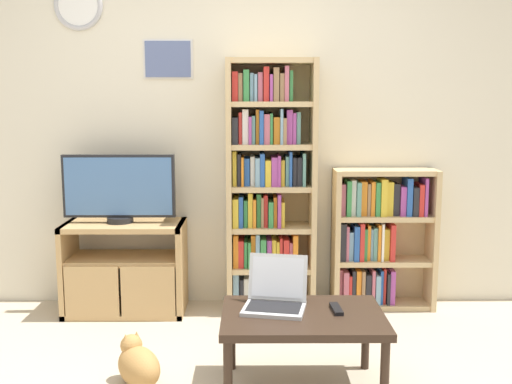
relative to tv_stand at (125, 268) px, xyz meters
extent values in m
cube|color=beige|center=(0.78, 0.27, 0.98)|extent=(5.92, 0.06, 2.60)
torus|color=#B2B2B7|center=(-0.31, 0.23, 1.81)|extent=(0.34, 0.04, 0.34)
cylinder|color=white|center=(-0.31, 0.23, 1.81)|extent=(0.28, 0.02, 0.28)
cube|color=silver|center=(0.30, 0.24, 1.44)|extent=(0.35, 0.01, 0.27)
cube|color=slate|center=(0.30, 0.23, 1.44)|extent=(0.32, 0.02, 0.25)
cube|color=tan|center=(-0.40, 0.02, 0.00)|extent=(0.04, 0.41, 0.64)
cube|color=tan|center=(0.40, 0.02, 0.00)|extent=(0.04, 0.41, 0.64)
cube|color=tan|center=(0.00, 0.02, 0.30)|extent=(0.83, 0.41, 0.04)
cube|color=tan|center=(0.00, 0.02, -0.30)|extent=(0.83, 0.41, 0.04)
cube|color=tan|center=(0.00, 0.02, 0.06)|extent=(0.76, 0.38, 0.04)
cube|color=tan|center=(-0.19, -0.18, -0.11)|extent=(0.36, 0.02, 0.35)
cube|color=tan|center=(0.19, -0.18, -0.11)|extent=(0.36, 0.02, 0.35)
cylinder|color=black|center=(-0.03, 0.03, 0.34)|extent=(0.18, 0.18, 0.04)
cube|color=black|center=(-0.03, 0.03, 0.58)|extent=(0.77, 0.05, 0.43)
cube|color=#4770A8|center=(-0.03, 0.00, 0.58)|extent=(0.73, 0.01, 0.40)
cube|color=tan|center=(0.73, 0.07, 0.56)|extent=(0.04, 0.31, 1.76)
cube|color=tan|center=(1.31, 0.07, 0.56)|extent=(0.04, 0.31, 1.76)
cube|color=tan|center=(1.02, 0.22, 0.56)|extent=(0.61, 0.02, 1.76)
cube|color=tan|center=(1.02, 0.07, -0.30)|extent=(0.54, 0.28, 0.04)
cube|color=tan|center=(1.02, 0.07, -0.02)|extent=(0.54, 0.28, 0.04)
cube|color=tan|center=(1.02, 0.07, 0.27)|extent=(0.54, 0.28, 0.04)
cube|color=tan|center=(1.02, 0.07, 0.56)|extent=(0.54, 0.28, 0.04)
cube|color=tan|center=(1.02, 0.07, 0.85)|extent=(0.54, 0.28, 0.04)
cube|color=tan|center=(1.02, 0.07, 1.13)|extent=(0.54, 0.28, 0.04)
cube|color=tan|center=(1.02, 0.07, 1.42)|extent=(0.54, 0.28, 0.04)
cube|color=#759EB7|center=(0.78, 0.08, -0.16)|extent=(0.04, 0.24, 0.24)
cube|color=#232328|center=(0.81, 0.09, -0.19)|extent=(0.03, 0.21, 0.20)
cube|color=white|center=(0.85, 0.09, -0.18)|extent=(0.03, 0.19, 0.20)
cube|color=gold|center=(0.88, 0.09, -0.19)|extent=(0.02, 0.19, 0.18)
cube|color=#388947|center=(0.91, 0.08, -0.19)|extent=(0.02, 0.24, 0.19)
cube|color=#5B9389|center=(0.93, 0.08, -0.17)|extent=(0.02, 0.21, 0.22)
cube|color=orange|center=(0.97, 0.08, -0.19)|extent=(0.04, 0.23, 0.18)
cube|color=#759EB7|center=(1.01, 0.08, -0.17)|extent=(0.04, 0.24, 0.23)
cube|color=#2856A8|center=(1.05, 0.09, -0.17)|extent=(0.03, 0.21, 0.22)
cube|color=#5B9389|center=(1.09, 0.08, -0.18)|extent=(0.04, 0.23, 0.20)
cube|color=#93704C|center=(1.13, 0.08, -0.17)|extent=(0.03, 0.21, 0.22)
cube|color=orange|center=(0.77, 0.08, 0.12)|extent=(0.03, 0.23, 0.23)
cube|color=red|center=(0.81, 0.08, 0.10)|extent=(0.04, 0.23, 0.19)
cube|color=#388947|center=(0.84, 0.08, 0.09)|extent=(0.02, 0.23, 0.18)
cube|color=#388947|center=(0.87, 0.08, 0.09)|extent=(0.02, 0.25, 0.18)
cube|color=orange|center=(0.90, 0.09, 0.12)|extent=(0.03, 0.21, 0.23)
cube|color=#759EB7|center=(0.93, 0.08, 0.12)|extent=(0.03, 0.23, 0.24)
cube|color=#388947|center=(0.97, 0.08, 0.10)|extent=(0.04, 0.25, 0.20)
cube|color=#9E4293|center=(1.01, 0.08, 0.10)|extent=(0.03, 0.22, 0.19)
cube|color=gold|center=(1.04, 0.09, 0.10)|extent=(0.03, 0.20, 0.20)
cube|color=gold|center=(1.07, 0.08, 0.09)|extent=(0.02, 0.21, 0.18)
cube|color=red|center=(1.09, 0.08, 0.11)|extent=(0.02, 0.22, 0.21)
cube|color=red|center=(1.13, 0.08, 0.10)|extent=(0.04, 0.24, 0.20)
cube|color=#B75B70|center=(1.16, 0.08, 0.09)|extent=(0.02, 0.22, 0.18)
cube|color=orange|center=(1.19, 0.08, 0.12)|extent=(0.04, 0.23, 0.23)
cube|color=gold|center=(0.78, 0.07, 0.39)|extent=(0.04, 0.25, 0.20)
cube|color=#2856A8|center=(0.81, 0.08, 0.40)|extent=(0.03, 0.24, 0.21)
cube|color=#388947|center=(0.84, 0.08, 0.38)|extent=(0.03, 0.21, 0.19)
cube|color=gold|center=(0.88, 0.08, 0.41)|extent=(0.03, 0.22, 0.24)
cube|color=orange|center=(0.91, 0.08, 0.39)|extent=(0.02, 0.24, 0.20)
cube|color=#388947|center=(0.94, 0.09, 0.40)|extent=(0.03, 0.20, 0.23)
cube|color=#93704C|center=(0.96, 0.08, 0.39)|extent=(0.02, 0.24, 0.21)
cube|color=red|center=(0.98, 0.08, 0.40)|extent=(0.03, 0.21, 0.22)
cube|color=#388947|center=(1.02, 0.08, 0.38)|extent=(0.03, 0.24, 0.18)
cube|color=orange|center=(1.05, 0.08, 0.39)|extent=(0.02, 0.21, 0.21)
cube|color=#9E4293|center=(1.08, 0.07, 0.41)|extent=(0.02, 0.25, 0.23)
cube|color=gold|center=(1.10, 0.08, 0.38)|extent=(0.02, 0.23, 0.18)
cube|color=gold|center=(0.77, 0.09, 0.70)|extent=(0.03, 0.20, 0.24)
cube|color=#232328|center=(0.80, 0.08, 0.69)|extent=(0.02, 0.21, 0.22)
cube|color=orange|center=(0.82, 0.08, 0.68)|extent=(0.02, 0.23, 0.20)
cube|color=#2856A8|center=(0.85, 0.09, 0.67)|extent=(0.04, 0.20, 0.19)
cube|color=white|center=(0.89, 0.09, 0.68)|extent=(0.03, 0.19, 0.20)
cube|color=#759EB7|center=(0.93, 0.08, 0.67)|extent=(0.03, 0.25, 0.19)
cube|color=#2856A8|center=(0.96, 0.08, 0.69)|extent=(0.03, 0.25, 0.22)
cube|color=gold|center=(1.00, 0.08, 0.67)|extent=(0.04, 0.24, 0.18)
cube|color=#9E4293|center=(1.04, 0.08, 0.68)|extent=(0.04, 0.24, 0.20)
cube|color=#9E4293|center=(1.07, 0.08, 0.68)|extent=(0.02, 0.25, 0.21)
cube|color=gold|center=(1.10, 0.09, 0.67)|extent=(0.02, 0.21, 0.18)
cube|color=#5B9389|center=(1.13, 0.08, 0.68)|extent=(0.02, 0.21, 0.20)
cube|color=#2856A8|center=(1.15, 0.08, 0.69)|extent=(0.02, 0.24, 0.24)
cube|color=#232328|center=(1.18, 0.08, 0.67)|extent=(0.03, 0.22, 0.20)
cube|color=#232328|center=(1.21, 0.08, 0.67)|extent=(0.03, 0.21, 0.20)
cube|color=#5B9389|center=(1.24, 0.08, 0.69)|extent=(0.02, 0.24, 0.22)
cube|color=#232328|center=(0.78, 0.08, 0.95)|extent=(0.04, 0.24, 0.18)
cube|color=red|center=(0.81, 0.08, 0.97)|extent=(0.02, 0.21, 0.21)
cube|color=white|center=(0.84, 0.08, 0.98)|extent=(0.04, 0.22, 0.23)
cube|color=#9E4293|center=(0.88, 0.08, 0.96)|extent=(0.02, 0.24, 0.19)
cube|color=#5B9389|center=(0.90, 0.08, 0.96)|extent=(0.02, 0.22, 0.19)
cube|color=orange|center=(0.93, 0.09, 0.98)|extent=(0.02, 0.20, 0.23)
cube|color=#2856A8|center=(0.95, 0.08, 0.98)|extent=(0.03, 0.25, 0.23)
cube|color=#B75B70|center=(0.99, 0.08, 0.96)|extent=(0.04, 0.23, 0.20)
cube|color=#388947|center=(1.02, 0.08, 0.97)|extent=(0.02, 0.22, 0.21)
cube|color=orange|center=(1.06, 0.09, 0.95)|extent=(0.04, 0.20, 0.18)
cube|color=#759EB7|center=(1.09, 0.07, 0.98)|extent=(0.02, 0.25, 0.24)
cube|color=#93704C|center=(1.11, 0.07, 0.95)|extent=(0.02, 0.25, 0.18)
cube|color=#9E4293|center=(1.14, 0.08, 0.98)|extent=(0.04, 0.22, 0.23)
cube|color=#9E4293|center=(1.18, 0.08, 0.97)|extent=(0.02, 0.21, 0.21)
cube|color=#5B9389|center=(1.20, 0.09, 0.97)|extent=(0.03, 0.19, 0.21)
cube|color=red|center=(0.78, 0.09, 1.25)|extent=(0.04, 0.21, 0.20)
cube|color=#93704C|center=(0.81, 0.09, 1.24)|extent=(0.03, 0.20, 0.19)
cube|color=#388947|center=(0.85, 0.08, 1.25)|extent=(0.04, 0.22, 0.21)
cube|color=#759EB7|center=(0.89, 0.09, 1.24)|extent=(0.02, 0.20, 0.19)
cube|color=#759EB7|center=(0.91, 0.08, 1.24)|extent=(0.02, 0.22, 0.18)
cube|color=#B75B70|center=(0.94, 0.09, 1.25)|extent=(0.03, 0.20, 0.19)
cube|color=red|center=(0.98, 0.08, 1.26)|extent=(0.04, 0.22, 0.23)
cube|color=#9E4293|center=(1.02, 0.08, 1.24)|extent=(0.02, 0.24, 0.18)
cube|color=#93704C|center=(1.05, 0.08, 1.26)|extent=(0.04, 0.23, 0.22)
cube|color=#93704C|center=(1.09, 0.08, 1.24)|extent=(0.03, 0.22, 0.18)
cube|color=#B75B70|center=(1.12, 0.08, 1.27)|extent=(0.03, 0.24, 0.23)
cube|color=#388947|center=(1.15, 0.09, 1.25)|extent=(0.02, 0.20, 0.20)
cube|color=tan|center=(1.48, 0.10, 0.18)|extent=(0.04, 0.25, 1.00)
cube|color=tan|center=(2.17, 0.10, 0.18)|extent=(0.04, 0.25, 1.00)
cube|color=tan|center=(1.83, 0.22, 0.18)|extent=(0.72, 0.02, 1.00)
cube|color=tan|center=(1.83, 0.10, -0.30)|extent=(0.65, 0.21, 0.04)
cube|color=tan|center=(1.83, 0.10, 0.02)|extent=(0.65, 0.21, 0.04)
cube|color=tan|center=(1.83, 0.10, 0.34)|extent=(0.65, 0.21, 0.04)
cube|color=tan|center=(1.83, 0.10, 0.66)|extent=(0.65, 0.21, 0.04)
cube|color=#B75B70|center=(1.52, 0.12, -0.16)|extent=(0.03, 0.15, 0.25)
cube|color=#B75B70|center=(1.55, 0.11, -0.16)|extent=(0.04, 0.19, 0.24)
cube|color=red|center=(1.59, 0.11, -0.18)|extent=(0.02, 0.18, 0.21)
cube|color=#232328|center=(1.61, 0.11, -0.16)|extent=(0.02, 0.18, 0.25)
cube|color=orange|center=(1.65, 0.11, -0.16)|extent=(0.03, 0.17, 0.25)
cube|color=#93704C|center=(1.68, 0.11, -0.16)|extent=(0.02, 0.19, 0.25)
cube|color=#232328|center=(1.71, 0.11, -0.17)|extent=(0.04, 0.18, 0.22)
cube|color=#B75B70|center=(1.75, 0.11, -0.16)|extent=(0.02, 0.19, 0.25)
cube|color=#759EB7|center=(1.78, 0.11, -0.18)|extent=(0.03, 0.19, 0.22)
cube|color=#2856A8|center=(1.81, 0.11, -0.16)|extent=(0.02, 0.17, 0.25)
cube|color=red|center=(1.83, 0.11, -0.16)|extent=(0.02, 0.15, 0.26)
cube|color=#232328|center=(1.86, 0.11, -0.17)|extent=(0.02, 0.18, 0.23)
cube|color=#9E4293|center=(1.89, 0.11, -0.16)|extent=(0.03, 0.18, 0.25)
cube|color=#232328|center=(1.53, 0.11, 0.17)|extent=(0.04, 0.18, 0.27)
cube|color=#B75B70|center=(1.56, 0.11, 0.16)|extent=(0.02, 0.18, 0.25)
cube|color=#759EB7|center=(1.59, 0.11, 0.14)|extent=(0.03, 0.17, 0.21)
cube|color=#2856A8|center=(1.62, 0.10, 0.16)|extent=(0.04, 0.19, 0.25)
cube|color=red|center=(1.66, 0.10, 0.17)|extent=(0.03, 0.19, 0.27)
cube|color=#388947|center=(1.69, 0.11, 0.15)|extent=(0.02, 0.17, 0.23)
cube|color=orange|center=(1.71, 0.11, 0.16)|extent=(0.02, 0.16, 0.25)
cube|color=#759EB7|center=(1.73, 0.12, 0.15)|extent=(0.02, 0.15, 0.23)
cube|color=#5B9389|center=(1.76, 0.11, 0.15)|extent=(0.03, 0.16, 0.23)
cube|color=orange|center=(1.78, 0.11, 0.17)|extent=(0.02, 0.18, 0.26)
cube|color=white|center=(1.80, 0.10, 0.17)|extent=(0.02, 0.20, 0.27)
cube|color=gold|center=(1.84, 0.11, 0.15)|extent=(0.04, 0.15, 0.22)
cube|color=red|center=(1.88, 0.10, 0.17)|extent=(0.03, 0.19, 0.26)
cube|color=#B75B70|center=(1.52, 0.11, 0.47)|extent=(0.03, 0.15, 0.22)
cube|color=#388947|center=(1.56, 0.11, 0.48)|extent=(0.03, 0.18, 0.25)
cube|color=white|center=(1.60, 0.11, 0.48)|extent=(0.03, 0.15, 0.25)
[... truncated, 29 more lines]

